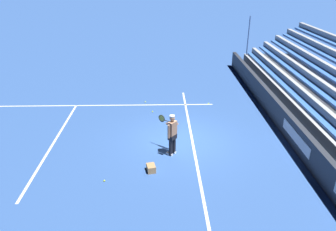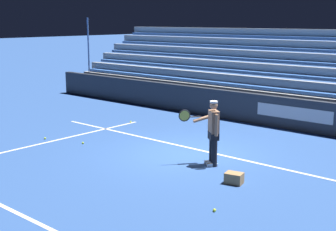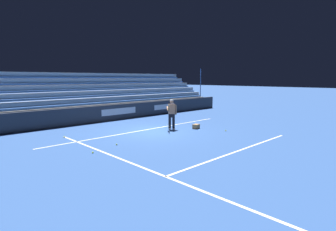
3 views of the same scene
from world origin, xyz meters
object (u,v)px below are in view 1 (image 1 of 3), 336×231
tennis_ball_midcourt (145,102)px  tennis_ball_by_box (104,181)px  tennis_ball_near_player (209,103)px  tennis_player (172,134)px  tennis_ball_stray_back (152,112)px  ball_box_cardboard (151,168)px

tennis_ball_midcourt → tennis_ball_by_box: bearing=171.2°
tennis_ball_near_player → tennis_player: bearing=157.2°
tennis_player → tennis_ball_by_box: tennis_player is taller
tennis_ball_by_box → tennis_ball_stray_back: bearing=-14.6°
tennis_player → tennis_ball_by_box: 3.17m
tennis_ball_stray_back → tennis_ball_by_box: 6.27m
tennis_ball_stray_back → tennis_ball_near_player: size_ratio=1.00×
ball_box_cardboard → tennis_player: bearing=-33.6°
tennis_player → tennis_ball_midcourt: tennis_player is taller
ball_box_cardboard → tennis_ball_near_player: 7.19m
tennis_ball_near_player → tennis_ball_by_box: size_ratio=1.00×
ball_box_cardboard → tennis_ball_near_player: size_ratio=6.06×
tennis_ball_near_player → tennis_ball_midcourt: size_ratio=1.00×
ball_box_cardboard → tennis_ball_by_box: 1.75m
tennis_ball_stray_back → tennis_ball_by_box: size_ratio=1.00×
tennis_ball_near_player → tennis_ball_midcourt: same height
tennis_player → tennis_ball_stray_back: (4.25, 0.87, -0.86)m
ball_box_cardboard → tennis_ball_near_player: ball_box_cardboard is taller
ball_box_cardboard → tennis_ball_stray_back: 5.47m
ball_box_cardboard → tennis_ball_by_box: ball_box_cardboard is taller
tennis_ball_near_player → tennis_ball_midcourt: (0.32, 3.52, 0.00)m
ball_box_cardboard → tennis_ball_near_player: (6.52, -3.04, -0.10)m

